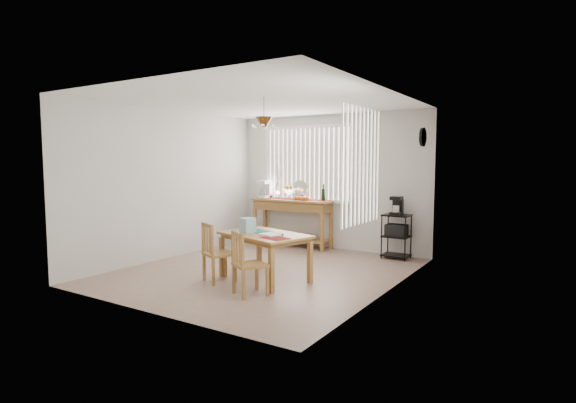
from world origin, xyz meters
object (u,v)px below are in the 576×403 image
Objects in this scene: dining_table at (265,239)px; wire_cart at (396,232)px; cart_items at (397,206)px; chair_left at (217,253)px; sideboard at (292,211)px; chair_right at (248,264)px.

wire_cart is at bearing 64.74° from dining_table.
chair_left is at bearing -119.89° from cart_items.
sideboard is 1.99× the size of chair_left.
wire_cart is 0.95× the size of chair_right.
chair_left is (-1.64, -2.85, -0.05)m from wire_cart.
sideboard is 2.15m from wire_cart.
cart_items is 2.68m from dining_table.
chair_right is (0.25, -0.73, -0.19)m from dining_table.
dining_table is (-1.13, -2.41, -0.33)m from cart_items.
chair_left is at bearing -138.69° from dining_table.
chair_left is at bearing -80.00° from sideboard.
cart_items is 3.33m from chair_left.
cart_items is (2.14, 0.01, 0.22)m from sideboard.
dining_table is (-1.13, -2.40, 0.13)m from wire_cart.
dining_table is 0.79m from chair_right.
cart_items is 3.30m from chair_right.
cart_items reaches higher than chair_right.
wire_cart is at bearing 0.15° from sideboard.
chair_right is (1.26, -3.12, -0.31)m from sideboard.
chair_left is (0.50, -2.84, -0.30)m from sideboard.
cart_items is at bearing 74.27° from chair_right.
cart_items is (0.00, 0.01, 0.46)m from wire_cart.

